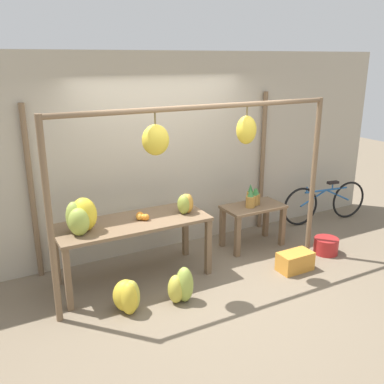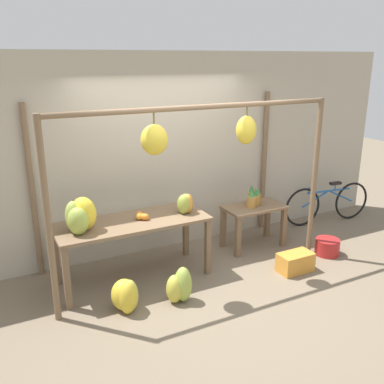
{
  "view_description": "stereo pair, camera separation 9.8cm",
  "coord_description": "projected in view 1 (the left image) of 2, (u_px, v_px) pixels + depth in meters",
  "views": [
    {
      "loc": [
        -2.39,
        -4.04,
        2.72
      ],
      "look_at": [
        0.12,
        0.61,
        1.04
      ],
      "focal_mm": 40.0,
      "sensor_mm": 36.0,
      "label": 1
    },
    {
      "loc": [
        -2.3,
        -4.09,
        2.72
      ],
      "look_at": [
        0.12,
        0.61,
        1.04
      ],
      "focal_mm": 40.0,
      "sensor_mm": 36.0,
      "label": 2
    }
  ],
  "objects": [
    {
      "name": "blue_bucket",
      "position": [
        326.0,
        246.0,
        6.17
      ],
      "size": [
        0.35,
        0.35,
        0.23
      ],
      "color": "#AD2323",
      "rests_on": "ground_plane"
    },
    {
      "name": "banana_pile_on_table",
      "position": [
        80.0,
        217.0,
        4.86
      ],
      "size": [
        0.44,
        0.45,
        0.4
      ],
      "color": "yellow",
      "rests_on": "display_table_main"
    },
    {
      "name": "shop_wall_back",
      "position": [
        159.0,
        155.0,
        6.02
      ],
      "size": [
        8.0,
        0.08,
        2.8
      ],
      "color": "#B2A893",
      "rests_on": "ground_plane"
    },
    {
      "name": "orange_pile",
      "position": [
        141.0,
        216.0,
        5.28
      ],
      "size": [
        0.15,
        0.18,
        0.09
      ],
      "color": "orange",
      "rests_on": "display_table_main"
    },
    {
      "name": "ground_plane",
      "position": [
        207.0,
        287.0,
        5.29
      ],
      "size": [
        20.0,
        20.0,
        0.0
      ],
      "primitive_type": "plane",
      "color": "#756651"
    },
    {
      "name": "fruit_crate_white",
      "position": [
        295.0,
        261.0,
        5.67
      ],
      "size": [
        0.46,
        0.26,
        0.25
      ],
      "color": "orange",
      "rests_on": "ground_plane"
    },
    {
      "name": "banana_pile_ground_left",
      "position": [
        128.0,
        296.0,
        4.72
      ],
      "size": [
        0.38,
        0.38,
        0.38
      ],
      "color": "gold",
      "rests_on": "ground_plane"
    },
    {
      "name": "pineapple_cluster",
      "position": [
        253.0,
        198.0,
        6.24
      ],
      "size": [
        0.27,
        0.25,
        0.3
      ],
      "color": "olive",
      "rests_on": "display_table_side"
    },
    {
      "name": "display_table_side",
      "position": [
        253.0,
        215.0,
        6.31
      ],
      "size": [
        0.91,
        0.5,
        0.64
      ],
      "color": "brown",
      "rests_on": "ground_plane"
    },
    {
      "name": "display_table_main",
      "position": [
        133.0,
        229.0,
        5.28
      ],
      "size": [
        1.89,
        0.74,
        0.79
      ],
      "color": "brown",
      "rests_on": "ground_plane"
    },
    {
      "name": "parked_bicycle",
      "position": [
        325.0,
        202.0,
        7.3
      ],
      "size": [
        1.64,
        0.24,
        0.7
      ],
      "color": "black",
      "rests_on": "ground_plane"
    },
    {
      "name": "banana_pile_ground_right",
      "position": [
        181.0,
        286.0,
        4.91
      ],
      "size": [
        0.34,
        0.28,
        0.43
      ],
      "color": "#9EB247",
      "rests_on": "ground_plane"
    },
    {
      "name": "stall_awning",
      "position": [
        190.0,
        156.0,
        5.12
      ],
      "size": [
        3.59,
        1.31,
        2.21
      ],
      "color": "brown",
      "rests_on": "ground_plane"
    },
    {
      "name": "papaya_pile",
      "position": [
        186.0,
        204.0,
        5.49
      ],
      "size": [
        0.27,
        0.28,
        0.26
      ],
      "color": "gold",
      "rests_on": "display_table_main"
    }
  ]
}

